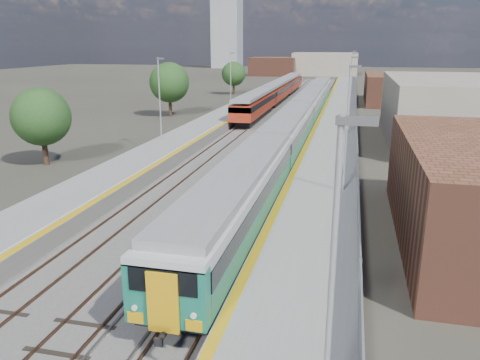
% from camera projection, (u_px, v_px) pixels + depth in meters
% --- Properties ---
extents(ground, '(320.00, 320.00, 0.00)m').
position_uv_depth(ground, '(292.00, 127.00, 56.49)').
color(ground, '#47443A').
rests_on(ground, ground).
extents(ballast_bed, '(10.50, 155.00, 0.06)m').
position_uv_depth(ballast_bed, '(277.00, 123.00, 59.31)').
color(ballast_bed, '#565451').
rests_on(ballast_bed, ground).
extents(tracks, '(8.96, 160.00, 0.17)m').
position_uv_depth(tracks, '(283.00, 120.00, 60.73)').
color(tracks, '#4C3323').
rests_on(tracks, ground).
extents(platform_right, '(4.70, 155.00, 8.52)m').
position_uv_depth(platform_right, '(337.00, 121.00, 57.50)').
color(platform_right, slate).
rests_on(platform_right, ground).
extents(platform_left, '(4.30, 155.00, 8.52)m').
position_uv_depth(platform_left, '(225.00, 117.00, 60.67)').
color(platform_left, slate).
rests_on(platform_left, ground).
extents(buildings, '(72.00, 185.50, 40.00)m').
position_uv_depth(buildings, '(270.00, 40.00, 140.27)').
color(buildings, brown).
rests_on(buildings, ground).
extents(green_train, '(2.81, 78.28, 3.09)m').
position_uv_depth(green_train, '(301.00, 115.00, 50.94)').
color(green_train, black).
rests_on(green_train, ground).
extents(red_train, '(2.69, 54.68, 3.40)m').
position_uv_depth(red_train, '(277.00, 91.00, 78.63)').
color(red_train, black).
rests_on(red_train, ground).
extents(tree_a, '(4.69, 4.69, 6.35)m').
position_uv_depth(tree_a, '(41.00, 117.00, 37.73)').
color(tree_a, '#382619').
rests_on(tree_a, ground).
extents(tree_b, '(5.41, 5.41, 7.33)m').
position_uv_depth(tree_b, '(169.00, 82.00, 63.53)').
color(tree_b, '#382619').
rests_on(tree_b, ground).
extents(tree_c, '(4.69, 4.69, 6.35)m').
position_uv_depth(tree_c, '(234.00, 74.00, 91.87)').
color(tree_c, '#382619').
rests_on(tree_c, ground).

